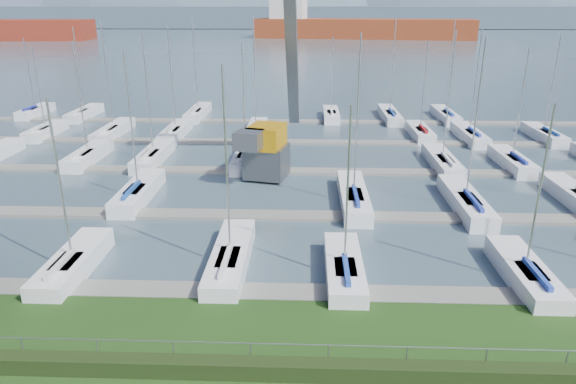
{
  "coord_description": "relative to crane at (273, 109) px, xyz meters",
  "views": [
    {
      "loc": [
        1.06,
        -16.39,
        13.44
      ],
      "look_at": [
        0.0,
        12.0,
        3.0
      ],
      "focal_mm": 32.0,
      "sensor_mm": 36.0,
      "label": 1
    }
  ],
  "objects": [
    {
      "name": "sailboat_fleet",
      "position": [
        0.93,
        3.41,
        0.12
      ],
      "size": [
        76.03,
        49.49,
        12.93
      ],
      "color": "navy",
      "rests_on": "water"
    },
    {
      "name": "cargo_ship_mid",
      "position": [
        21.46,
        186.15,
        -1.7
      ],
      "size": [
        92.31,
        31.17,
        21.5
      ],
      "rotation": [
        0.0,
        0.0,
        -0.15
      ],
      "color": "maroon",
      "rests_on": "water"
    },
    {
      "name": "fence",
      "position": [
        1.77,
        -25.51,
        -4.13
      ],
      "size": [
        80.0,
        0.04,
        0.04
      ],
      "primitive_type": "cylinder",
      "rotation": [
        0.0,
        1.57,
        0.0
      ],
      "color": "gray",
      "rests_on": "grass"
    },
    {
      "name": "foothill",
      "position": [
        1.77,
        304.49,
        0.67
      ],
      "size": [
        900.0,
        80.0,
        12.0
      ],
      "primitive_type": "cube",
      "color": "#465767",
      "rests_on": "water"
    },
    {
      "name": "docks",
      "position": [
        1.77,
        0.49,
        -5.55
      ],
      "size": [
        90.0,
        41.6,
        0.25
      ],
      "color": "slate",
      "rests_on": "water"
    },
    {
      "name": "hedge",
      "position": [
        1.77,
        -25.91,
        -4.98
      ],
      "size": [
        80.0,
        0.7,
        0.7
      ],
      "primitive_type": "cube",
      "color": "black",
      "rests_on": "grass"
    },
    {
      "name": "crane",
      "position": [
        0.0,
        0.0,
        0.0
      ],
      "size": [
        4.98,
        13.42,
        22.35
      ],
      "rotation": [
        0.0,
        0.0,
        -0.22
      ],
      "color": "#525559",
      "rests_on": "water"
    },
    {
      "name": "water",
      "position": [
        1.77,
        234.49,
        -5.73
      ],
      "size": [
        800.0,
        540.0,
        0.2
      ],
      "primitive_type": "cube",
      "color": "#425560"
    }
  ]
}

